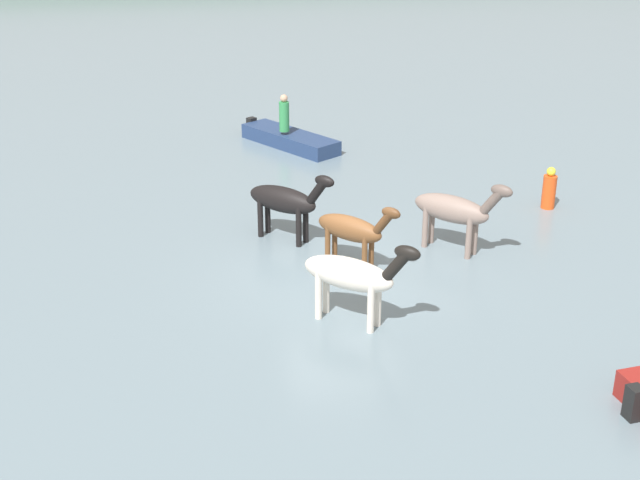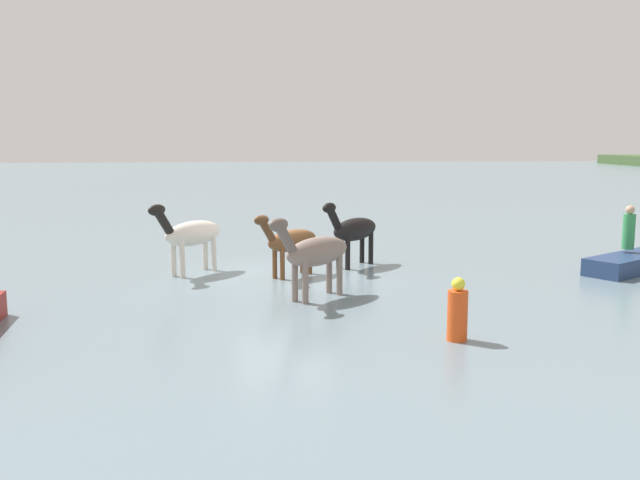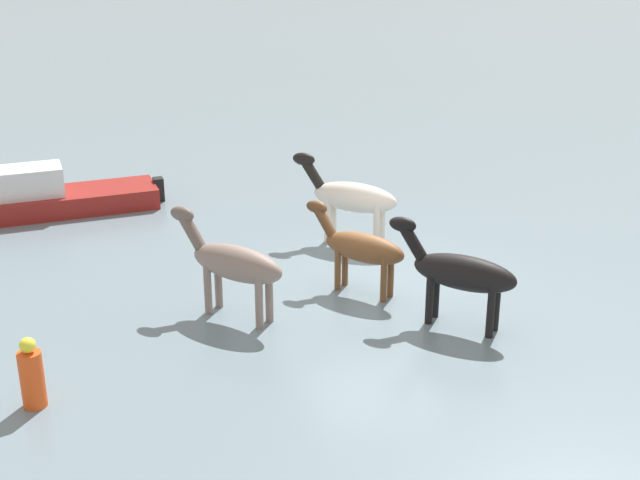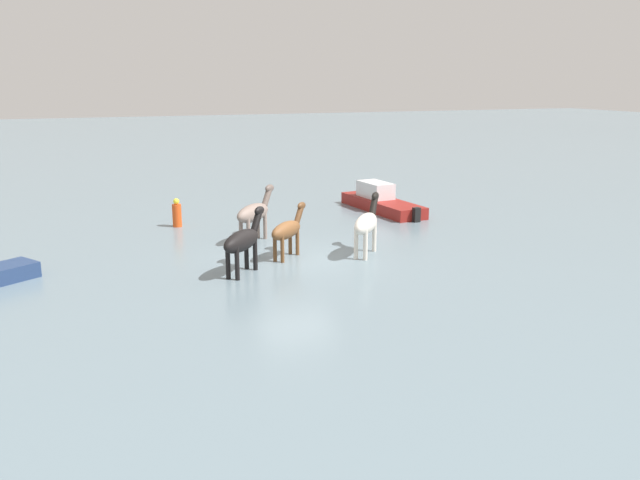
{
  "view_description": "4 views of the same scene",
  "coord_description": "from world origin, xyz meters",
  "views": [
    {
      "loc": [
        -3.6,
        -17.55,
        8.55
      ],
      "look_at": [
        -0.49,
        -0.1,
        0.85
      ],
      "focal_mm": 49.31,
      "sensor_mm": 36.0,
      "label": 1
    },
    {
      "loc": [
        17.84,
        -0.51,
        3.57
      ],
      "look_at": [
        0.06,
        0.97,
        0.91
      ],
      "focal_mm": 38.8,
      "sensor_mm": 36.0,
      "label": 2
    },
    {
      "loc": [
        4.82,
        14.74,
        7.01
      ],
      "look_at": [
        0.85,
        -0.83,
        0.75
      ],
      "focal_mm": 48.25,
      "sensor_mm": 36.0,
      "label": 3
    },
    {
      "loc": [
        -19.55,
        6.44,
        5.78
      ],
      "look_at": [
        -0.69,
        -0.59,
        0.76
      ],
      "focal_mm": 36.74,
      "sensor_mm": 36.0,
      "label": 4
    }
  ],
  "objects": [
    {
      "name": "buoy_channel_marker",
      "position": [
        6.21,
        2.89,
        0.51
      ],
      "size": [
        0.36,
        0.36,
        1.14
      ],
      "color": "#E54C19",
      "rests_on": "ground_plane"
    },
    {
      "name": "boat_tender_starboard",
      "position": [
        6.36,
        -6.12,
        0.32
      ],
      "size": [
        5.3,
        1.95,
        1.35
      ],
      "rotation": [
        0.0,
        0.0,
        0.11
      ],
      "color": "maroon",
      "rests_on": "ground_plane"
    },
    {
      "name": "horse_chestnut_trailing",
      "position": [
        2.83,
        0.62,
        1.05
      ],
      "size": [
        1.98,
        2.03,
        1.91
      ],
      "rotation": [
        0.0,
        0.0,
        5.48
      ],
      "color": "gray",
      "rests_on": "ground_plane"
    },
    {
      "name": "ground_plane",
      "position": [
        0.0,
        0.0,
        0.0
      ],
      "size": [
        167.88,
        167.88,
        0.0
      ],
      "primitive_type": "plane",
      "color": "slate"
    },
    {
      "name": "horse_dark_mare",
      "position": [
        0.3,
        0.18,
        0.93
      ],
      "size": [
        1.73,
        1.81,
        1.69
      ],
      "rotation": [
        0.0,
        0.0,
        5.47
      ],
      "color": "brown",
      "rests_on": "ground_plane"
    },
    {
      "name": "horse_lead",
      "position": [
        -0.96,
        1.98,
        1.03
      ],
      "size": [
        2.02,
        1.91,
        1.87
      ],
      "rotation": [
        0.0,
        0.0,
        5.54
      ],
      "color": "black",
      "rests_on": "ground_plane"
    },
    {
      "name": "horse_dun_straggler",
      "position": [
        -0.25,
        -2.39,
        1.07
      ],
      "size": [
        2.17,
        1.88,
        1.94
      ],
      "rotation": [
        0.0,
        0.0,
        5.6
      ],
      "color": "silver",
      "rests_on": "ground_plane"
    }
  ]
}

